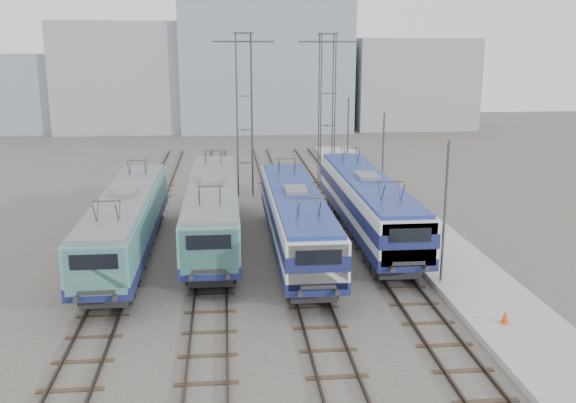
{
  "coord_description": "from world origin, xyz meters",
  "views": [
    {
      "loc": [
        -1.39,
        -25.82,
        11.21
      ],
      "look_at": [
        1.8,
        7.0,
        3.11
      ],
      "focal_mm": 40.0,
      "sensor_mm": 36.0,
      "label": 1
    }
  ],
  "objects_px": {
    "locomotive_far_left": "(126,220)",
    "locomotive_far_right": "(367,201)",
    "locomotive_center_right": "(296,216)",
    "catenary_tower_west": "(244,108)",
    "mast_mid": "(383,167)",
    "catenary_tower_east": "(327,104)",
    "safety_cone": "(505,317)",
    "mast_front": "(445,216)",
    "locomotive_center_left": "(213,207)",
    "mast_rear": "(348,140)"
  },
  "relations": [
    {
      "from": "locomotive_far_left",
      "to": "locomotive_far_right",
      "type": "height_order",
      "value": "locomotive_far_right"
    },
    {
      "from": "locomotive_center_right",
      "to": "locomotive_far_right",
      "type": "height_order",
      "value": "locomotive_far_right"
    },
    {
      "from": "catenary_tower_west",
      "to": "mast_mid",
      "type": "distance_m",
      "value": 12.16
    },
    {
      "from": "catenary_tower_east",
      "to": "safety_cone",
      "type": "distance_m",
      "value": 27.76
    },
    {
      "from": "locomotive_far_right",
      "to": "mast_mid",
      "type": "relative_size",
      "value": 2.56
    },
    {
      "from": "mast_front",
      "to": "safety_cone",
      "type": "xyz_separation_m",
      "value": [
        1.0,
        -4.91,
        -2.94
      ]
    },
    {
      "from": "locomotive_center_left",
      "to": "safety_cone",
      "type": "bearing_deg",
      "value": -46.76
    },
    {
      "from": "locomotive_center_left",
      "to": "catenary_tower_east",
      "type": "bearing_deg",
      "value": 58.55
    },
    {
      "from": "mast_front",
      "to": "catenary_tower_east",
      "type": "bearing_deg",
      "value": 95.45
    },
    {
      "from": "mast_front",
      "to": "mast_mid",
      "type": "height_order",
      "value": "same"
    },
    {
      "from": "locomotive_far_left",
      "to": "safety_cone",
      "type": "distance_m",
      "value": 19.44
    },
    {
      "from": "locomotive_center_right",
      "to": "mast_mid",
      "type": "bearing_deg",
      "value": 46.82
    },
    {
      "from": "safety_cone",
      "to": "locomotive_far_left",
      "type": "bearing_deg",
      "value": 147.53
    },
    {
      "from": "locomotive_far_right",
      "to": "safety_cone",
      "type": "bearing_deg",
      "value": -77.49
    },
    {
      "from": "locomotive_center_right",
      "to": "catenary_tower_west",
      "type": "bearing_deg",
      "value": 98.66
    },
    {
      "from": "locomotive_far_left",
      "to": "mast_mid",
      "type": "relative_size",
      "value": 2.48
    },
    {
      "from": "catenary_tower_east",
      "to": "mast_mid",
      "type": "bearing_deg",
      "value": -78.14
    },
    {
      "from": "locomotive_far_right",
      "to": "catenary_tower_east",
      "type": "height_order",
      "value": "catenary_tower_east"
    },
    {
      "from": "locomotive_center_left",
      "to": "mast_rear",
      "type": "distance_m",
      "value": 19.63
    },
    {
      "from": "locomotive_far_left",
      "to": "locomotive_far_right",
      "type": "bearing_deg",
      "value": 10.23
    },
    {
      "from": "locomotive_center_left",
      "to": "locomotive_far_right",
      "type": "bearing_deg",
      "value": 1.51
    },
    {
      "from": "mast_rear",
      "to": "mast_mid",
      "type": "bearing_deg",
      "value": -90.0
    },
    {
      "from": "locomotive_center_right",
      "to": "mast_rear",
      "type": "height_order",
      "value": "mast_rear"
    },
    {
      "from": "locomotive_far_left",
      "to": "mast_front",
      "type": "bearing_deg",
      "value": -19.69
    },
    {
      "from": "locomotive_center_right",
      "to": "catenary_tower_west",
      "type": "xyz_separation_m",
      "value": [
        -2.25,
        14.77,
        4.42
      ]
    },
    {
      "from": "locomotive_far_left",
      "to": "safety_cone",
      "type": "xyz_separation_m",
      "value": [
        16.35,
        -10.4,
        -1.61
      ]
    },
    {
      "from": "locomotive_center_left",
      "to": "mast_front",
      "type": "height_order",
      "value": "mast_front"
    },
    {
      "from": "locomotive_center_right",
      "to": "mast_front",
      "type": "distance_m",
      "value": 8.33
    },
    {
      "from": "locomotive_far_right",
      "to": "mast_front",
      "type": "height_order",
      "value": "mast_front"
    },
    {
      "from": "catenary_tower_west",
      "to": "safety_cone",
      "type": "bearing_deg",
      "value": -68.93
    },
    {
      "from": "catenary_tower_east",
      "to": "mast_rear",
      "type": "height_order",
      "value": "catenary_tower_east"
    },
    {
      "from": "mast_rear",
      "to": "safety_cone",
      "type": "distance_m",
      "value": 29.07
    },
    {
      "from": "mast_rear",
      "to": "locomotive_center_left",
      "type": "bearing_deg",
      "value": -123.64
    },
    {
      "from": "locomotive_far_left",
      "to": "mast_rear",
      "type": "xyz_separation_m",
      "value": [
        15.35,
        18.51,
        1.33
      ]
    },
    {
      "from": "catenary_tower_east",
      "to": "mast_mid",
      "type": "relative_size",
      "value": 1.71
    },
    {
      "from": "mast_rear",
      "to": "catenary_tower_west",
      "type": "bearing_deg",
      "value": -155.06
    },
    {
      "from": "mast_rear",
      "to": "safety_cone",
      "type": "height_order",
      "value": "mast_rear"
    },
    {
      "from": "locomotive_center_left",
      "to": "catenary_tower_east",
      "type": "xyz_separation_m",
      "value": [
        8.75,
        14.31,
        4.41
      ]
    },
    {
      "from": "locomotive_far_left",
      "to": "locomotive_center_right",
      "type": "height_order",
      "value": "locomotive_far_left"
    },
    {
      "from": "locomotive_center_right",
      "to": "mast_mid",
      "type": "distance_m",
      "value": 9.37
    },
    {
      "from": "locomotive_far_right",
      "to": "catenary_tower_west",
      "type": "height_order",
      "value": "catenary_tower_west"
    },
    {
      "from": "catenary_tower_east",
      "to": "mast_mid",
      "type": "xyz_separation_m",
      "value": [
        2.1,
        -10.0,
        -3.14
      ]
    },
    {
      "from": "locomotive_far_right",
      "to": "catenary_tower_east",
      "type": "distance_m",
      "value": 14.73
    },
    {
      "from": "locomotive_far_left",
      "to": "mast_mid",
      "type": "bearing_deg",
      "value": 22.97
    },
    {
      "from": "locomotive_center_right",
      "to": "catenary_tower_east",
      "type": "relative_size",
      "value": 1.45
    },
    {
      "from": "catenary_tower_east",
      "to": "safety_cone",
      "type": "relative_size",
      "value": 23.14
    },
    {
      "from": "locomotive_center_right",
      "to": "mast_mid",
      "type": "xyz_separation_m",
      "value": [
        6.35,
        6.77,
        1.28
      ]
    },
    {
      "from": "catenary_tower_west",
      "to": "locomotive_far_right",
      "type": "bearing_deg",
      "value": -60.79
    },
    {
      "from": "mast_mid",
      "to": "mast_front",
      "type": "bearing_deg",
      "value": -90.0
    },
    {
      "from": "locomotive_far_left",
      "to": "mast_mid",
      "type": "xyz_separation_m",
      "value": [
        15.35,
        6.51,
        1.33
      ]
    }
  ]
}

